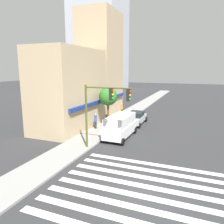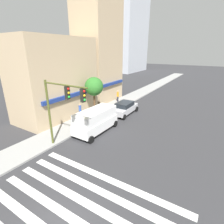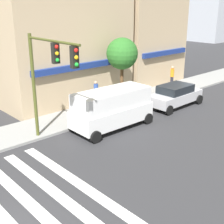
{
  "view_description": "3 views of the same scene",
  "coord_description": "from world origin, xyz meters",
  "px_view_note": "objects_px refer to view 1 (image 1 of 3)",
  "views": [
    {
      "loc": [
        -11.4,
        -2.5,
        6.98
      ],
      "look_at": [
        4.95,
        4.0,
        3.5
      ],
      "focal_mm": 35.0,
      "sensor_mm": 36.0,
      "label": 1
    },
    {
      "loc": [
        -3.79,
        -5.14,
        7.87
      ],
      "look_at": [
        12.03,
        4.7,
        1.2
      ],
      "focal_mm": 28.0,
      "sensor_mm": 36.0,
      "label": 2
    },
    {
      "loc": [
        -2.72,
        -8.16,
        7.12
      ],
      "look_at": [
        8.98,
        4.7,
        1.0
      ],
      "focal_mm": 50.0,
      "sensor_mm": 36.0,
      "label": 3
    }
  ],
  "objects_px": {
    "van_white": "(120,126)",
    "pedestrian_orange_vest": "(122,109)",
    "traffic_signal": "(103,104)",
    "street_tree": "(108,97)",
    "sedan_silver": "(136,118)",
    "pedestrian_blue_shirt": "(96,121)"
  },
  "relations": [
    {
      "from": "traffic_signal",
      "to": "sedan_silver",
      "type": "distance_m",
      "value": 10.65
    },
    {
      "from": "sedan_silver",
      "to": "van_white",
      "type": "bearing_deg",
      "value": 179.1
    },
    {
      "from": "sedan_silver",
      "to": "street_tree",
      "type": "distance_m",
      "value": 4.79
    },
    {
      "from": "pedestrian_orange_vest",
      "to": "pedestrian_blue_shirt",
      "type": "height_order",
      "value": "same"
    },
    {
      "from": "traffic_signal",
      "to": "sedan_silver",
      "type": "relative_size",
      "value": 1.28
    },
    {
      "from": "van_white",
      "to": "sedan_silver",
      "type": "xyz_separation_m",
      "value": [
        6.11,
        0.0,
        -0.44
      ]
    },
    {
      "from": "van_white",
      "to": "sedan_silver",
      "type": "relative_size",
      "value": 1.14
    },
    {
      "from": "traffic_signal",
      "to": "sedan_silver",
      "type": "xyz_separation_m",
      "value": [
        10.14,
        -0.1,
        -3.27
      ]
    },
    {
      "from": "traffic_signal",
      "to": "pedestrian_orange_vest",
      "type": "distance_m",
      "value": 14.88
    },
    {
      "from": "pedestrian_orange_vest",
      "to": "van_white",
      "type": "bearing_deg",
      "value": 26.56
    },
    {
      "from": "van_white",
      "to": "pedestrian_orange_vest",
      "type": "bearing_deg",
      "value": 19.21
    },
    {
      "from": "traffic_signal",
      "to": "street_tree",
      "type": "distance_m",
      "value": 8.01
    },
    {
      "from": "sedan_silver",
      "to": "pedestrian_orange_vest",
      "type": "xyz_separation_m",
      "value": [
        4.05,
        3.37,
        0.23
      ]
    },
    {
      "from": "pedestrian_blue_shirt",
      "to": "street_tree",
      "type": "distance_m",
      "value": 3.27
    },
    {
      "from": "sedan_silver",
      "to": "street_tree",
      "type": "xyz_separation_m",
      "value": [
        -2.61,
        2.8,
        2.88
      ]
    },
    {
      "from": "street_tree",
      "to": "traffic_signal",
      "type": "bearing_deg",
      "value": -160.26
    },
    {
      "from": "van_white",
      "to": "street_tree",
      "type": "bearing_deg",
      "value": 39.52
    },
    {
      "from": "street_tree",
      "to": "van_white",
      "type": "bearing_deg",
      "value": -141.35
    },
    {
      "from": "traffic_signal",
      "to": "street_tree",
      "type": "relative_size",
      "value": 1.2
    },
    {
      "from": "pedestrian_orange_vest",
      "to": "street_tree",
      "type": "relative_size",
      "value": 0.38
    },
    {
      "from": "traffic_signal",
      "to": "street_tree",
      "type": "bearing_deg",
      "value": 19.74
    },
    {
      "from": "traffic_signal",
      "to": "pedestrian_blue_shirt",
      "type": "distance_m",
      "value": 7.49
    }
  ]
}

